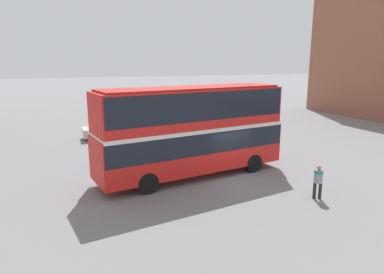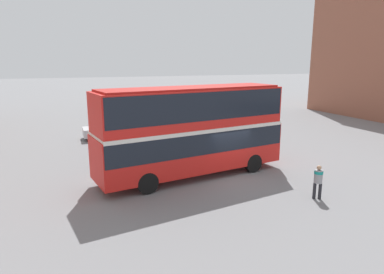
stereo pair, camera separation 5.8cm
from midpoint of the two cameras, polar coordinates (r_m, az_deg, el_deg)
ground_plane at (r=18.71m, az=6.28°, el=-6.68°), size 240.00×240.00×0.00m
double_decker_bus at (r=18.12m, az=-0.09°, el=1.83°), size 10.61×4.10×4.83m
pedestrian_foreground at (r=16.52m, az=20.21°, el=-6.49°), size 0.54×0.54×1.59m
parked_car_kerb_near at (r=31.94m, az=-5.49°, el=2.88°), size 4.60×1.76×1.56m
parked_car_kerb_far at (r=28.52m, az=-13.75°, el=1.32°), size 4.01×1.93×1.51m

